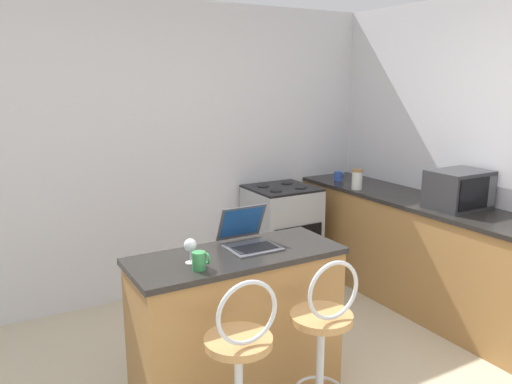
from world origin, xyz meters
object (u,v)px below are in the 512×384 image
object	(u,v)px
microwave	(459,189)
bar_stool_far	(322,351)
bar_stool_near	(240,378)
storage_jar	(357,179)
stove_range	(281,234)
wine_glass_tall	(190,246)
mug_green	(200,261)
laptop	(248,236)
mug_blue	(338,176)

from	to	relation	value
microwave	bar_stool_far	bearing A→B (deg)	-161.68
bar_stool_near	storage_jar	size ratio (longest dim) A/B	5.55
microwave	stove_range	size ratio (longest dim) A/B	0.49
wine_glass_tall	storage_jar	size ratio (longest dim) A/B	0.76
mug_green	wine_glass_tall	distance (m)	0.13
laptop	storage_jar	bearing A→B (deg)	28.81
microwave	storage_jar	bearing A→B (deg)	104.26
laptop	mug_green	bearing A→B (deg)	-152.07
bar_stool_near	stove_range	distance (m)	2.43
storage_jar	stove_range	bearing A→B (deg)	142.38
stove_range	mug_green	distance (m)	2.23
laptop	microwave	bearing A→B (deg)	-0.52
laptop	mug_blue	distance (m)	2.20
bar_stool_near	stove_range	world-z (taller)	bar_stool_near
bar_stool_near	bar_stool_far	distance (m)	0.51
mug_green	wine_glass_tall	xyz separation A→B (m)	(-0.00, 0.12, 0.05)
bar_stool_far	mug_blue	distance (m)	2.56
microwave	stove_range	distance (m)	1.68
bar_stool_far	mug_blue	size ratio (longest dim) A/B	10.61
bar_stool_far	laptop	xyz separation A→B (m)	(-0.13, 0.60, 0.51)
microwave	mug_green	bearing A→B (deg)	-174.98
mug_green	wine_glass_tall	bearing A→B (deg)	92.00
bar_stool_near	wine_glass_tall	xyz separation A→B (m)	(-0.04, 0.49, 0.55)
storage_jar	mug_blue	bearing A→B (deg)	74.70
bar_stool_far	laptop	size ratio (longest dim) A/B	3.18
stove_range	mug_blue	size ratio (longest dim) A/B	9.70
wine_glass_tall	storage_jar	bearing A→B (deg)	26.06
bar_stool_far	wine_glass_tall	world-z (taller)	wine_glass_tall
laptop	wine_glass_tall	xyz separation A→B (m)	(-0.42, -0.10, 0.04)
laptop	bar_stool_far	bearing A→B (deg)	-77.53
laptop	storage_jar	size ratio (longest dim) A/B	1.74
mug_green	storage_jar	distance (m)	2.35
bar_stool_far	microwave	size ratio (longest dim) A/B	2.24
laptop	mug_green	distance (m)	0.47
bar_stool_near	storage_jar	world-z (taller)	storage_jar
bar_stool_far	storage_jar	bearing A→B (deg)	44.75
stove_range	mug_blue	xyz separation A→B (m)	(0.66, -0.02, 0.52)
bar_stool_near	mug_green	distance (m)	0.63
storage_jar	mug_green	bearing A→B (deg)	-151.36
bar_stool_near	wine_glass_tall	distance (m)	0.74
bar_stool_near	stove_range	size ratio (longest dim) A/B	1.09
mug_blue	stove_range	bearing A→B (deg)	178.49
bar_stool_far	laptop	distance (m)	0.80
bar_stool_near	wine_glass_tall	size ratio (longest dim) A/B	7.33
stove_range	mug_blue	world-z (taller)	mug_blue
mug_blue	storage_jar	bearing A→B (deg)	-105.30
laptop	microwave	xyz separation A→B (m)	(1.89, -0.02, 0.09)
bar_stool_far	storage_jar	size ratio (longest dim) A/B	5.55
microwave	storage_jar	xyz separation A→B (m)	(-0.24, 0.93, -0.06)
laptop	stove_range	size ratio (longest dim) A/B	0.34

